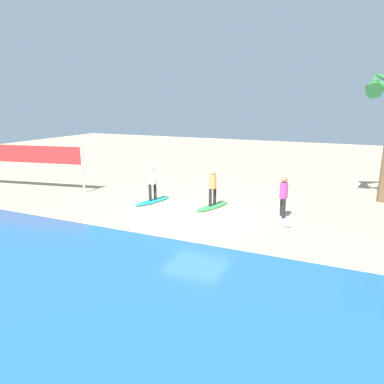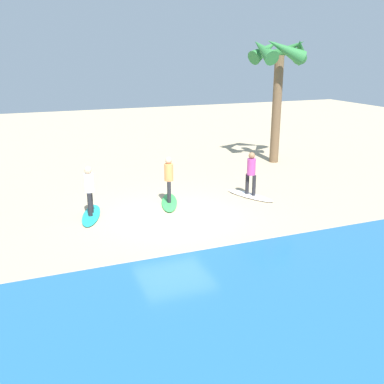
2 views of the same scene
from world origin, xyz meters
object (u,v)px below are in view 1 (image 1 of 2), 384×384
at_px(surfboard_white, 282,218).
at_px(surfboard_green, 212,206).
at_px(surfboard_teal, 153,201).
at_px(volleyball_net, 6,155).
at_px(surfer_green, 213,185).
at_px(surfer_white, 284,194).
at_px(surfer_teal, 152,180).

distance_m(surfboard_white, surfboard_green, 3.15).
xyz_separation_m(surfboard_white, surfboard_teal, (6.00, -0.07, 0.00)).
bearing_deg(surfboard_teal, volleyball_net, -69.45).
height_order(surfboard_green, volleyball_net, volleyball_net).
relative_size(surfboard_green, surfer_green, 1.28).
bearing_deg(surfboard_green, surfboard_white, 100.95).
distance_m(surfboard_white, surfer_white, 0.99).
bearing_deg(surfer_teal, volleyball_net, 5.03).
xyz_separation_m(surfboard_white, surfer_teal, (6.00, -0.07, 0.99)).
bearing_deg(surfer_teal, surfboard_green, -173.77).
bearing_deg(surfboard_teal, surfer_teal, 0.00).
bearing_deg(volleyball_net, surfer_green, -174.67).
distance_m(surfboard_green, surfboard_teal, 2.88).
relative_size(surfboard_white, surfer_white, 1.28).
height_order(surfer_green, surfboard_teal, surfer_green).
distance_m(surfer_white, surfer_green, 3.15).
bearing_deg(surfboard_white, surfboard_green, -121.09).
bearing_deg(surfer_white, surfer_teal, -0.63).
xyz_separation_m(surfboard_white, surfboard_green, (3.13, -0.38, 0.00)).
distance_m(surfer_teal, volleyball_net, 8.61).
height_order(surfboard_green, surfboard_teal, same).
bearing_deg(surfboard_green, surfer_teal, -65.91).
distance_m(surfboard_white, surfer_green, 3.30).
relative_size(surfboard_white, surfer_teal, 1.28).
distance_m(surfboard_white, volleyball_net, 14.66).
relative_size(surfboard_white, surfboard_green, 1.00).
relative_size(surfer_teal, volleyball_net, 0.18).
bearing_deg(surfer_green, surfboard_green, 0.00).
distance_m(surfboard_teal, surfer_teal, 0.99).
height_order(surfboard_white, surfer_teal, surfer_teal).
relative_size(surfer_white, surfer_teal, 1.00).
xyz_separation_m(surfboard_green, surfboard_teal, (2.87, 0.31, 0.00)).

